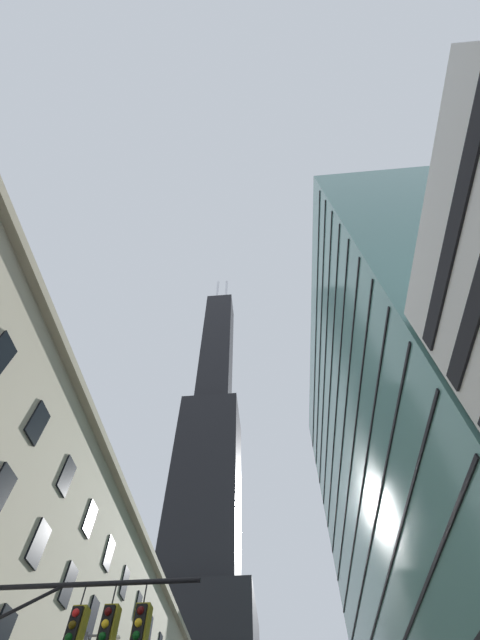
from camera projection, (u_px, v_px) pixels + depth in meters
The scene contains 2 objects.
dark_skyscraper at pixel (203, 529), 95.67m from camera, with size 24.47×24.47×178.95m.
glass_office_midrise at pixel (432, 467), 44.20m from camera, with size 18.74×51.25×57.47m.
Camera 1 is at (2.02, -8.29, 1.29)m, focal length 22.06 mm.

